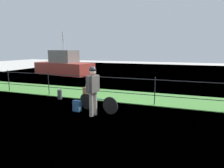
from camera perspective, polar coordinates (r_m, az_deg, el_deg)
ground_plane at (r=7.05m, az=-1.51°, el=-8.85°), size 60.00×60.00×0.00m
grass_strip at (r=9.76m, az=5.17°, el=-3.52°), size 27.00×2.40×0.03m
harbor_water at (r=16.34m, az=11.70°, el=1.63°), size 30.00×30.00×0.00m
iron_fence at (r=8.66m, az=3.38°, el=-0.72°), size 18.04×0.04×1.15m
bicycle_main at (r=7.47m, az=-4.08°, el=-5.17°), size 1.66×0.43×0.61m
wooden_crate at (r=7.63m, az=-6.48°, el=-1.77°), size 0.40×0.36×0.24m
terrier_dog at (r=7.58m, az=-6.37°, el=-0.32°), size 0.32×0.20×0.18m
cyclist_person at (r=6.88m, az=-5.33°, el=-0.72°), size 0.34×0.53×1.68m
backpack_on_paving at (r=7.62m, az=-9.69°, el=-5.98°), size 0.30×0.22×0.40m
mooring_bollard at (r=9.58m, az=-14.29°, el=-2.83°), size 0.20×0.20×0.42m
moored_boat_near at (r=18.85m, az=-13.12°, el=5.02°), size 5.57×3.03×3.73m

